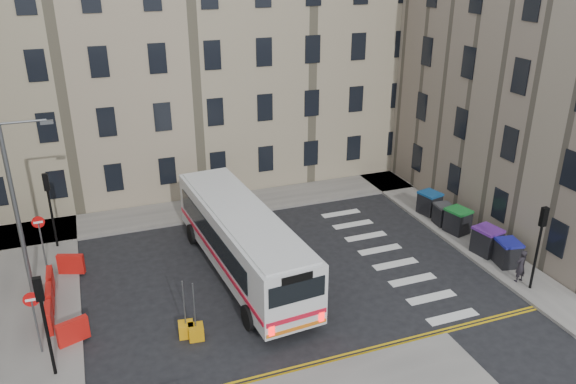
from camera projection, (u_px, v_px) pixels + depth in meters
ground at (313, 267)px, 28.07m from camera, size 120.00×120.00×0.00m
pavement_north at (165, 214)px, 33.54m from camera, size 36.00×3.20×0.15m
pavement_east at (423, 208)px, 34.38m from camera, size 2.40×26.00×0.15m
pavement_west at (8, 312)px, 24.42m from camera, size 6.00×22.00×0.15m
terrace_north at (121, 53)px, 35.83m from camera, size 38.30×10.80×17.20m
corner_east at (568, 38)px, 34.72m from camera, size 17.80×24.30×19.20m
traffic_light_east at (540, 236)px, 24.96m from camera, size 0.28×0.22×4.10m
traffic_light_nw at (49, 199)px, 28.71m from camera, size 0.28×0.22×4.10m
traffic_light_sw at (43, 312)px, 19.65m from camera, size 0.28×0.22×4.10m
streetlamp at (16, 210)px, 23.93m from camera, size 0.50×0.22×8.14m
no_entry_north at (40, 231)px, 27.13m from camera, size 0.60×0.08×3.00m
no_entry_south at (34, 310)px, 21.09m from camera, size 0.60×0.08×3.00m
roadworks_barriers at (59, 297)px, 24.45m from camera, size 1.66×6.26×1.00m
bus at (242, 239)px, 26.79m from camera, size 3.81×12.28×3.28m
wheelie_bin_a at (507, 253)px, 27.73m from camera, size 1.22×1.34×1.30m
wheelie_bin_b at (487, 241)px, 28.78m from camera, size 1.33×1.47×1.41m
wheelie_bin_c at (458, 221)px, 31.02m from camera, size 1.32×1.44×1.36m
wheelie_bin_d at (443, 214)px, 31.98m from camera, size 1.04×1.16×1.19m
wheelie_bin_e at (429, 203)px, 33.28m from camera, size 1.29×1.41×1.33m
pedestrian at (521, 266)px, 26.25m from camera, size 0.64×0.46×1.63m
bollard_yellow at (186, 329)px, 22.90m from camera, size 0.67×0.67×0.60m
bollard_chevron at (196, 332)px, 22.74m from camera, size 0.66×0.66×0.60m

